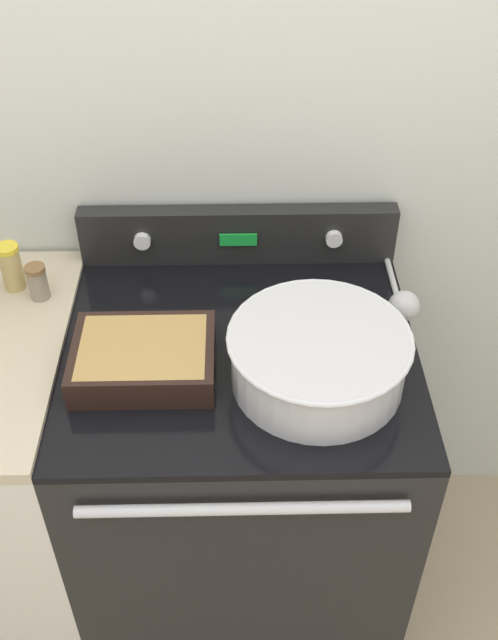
{
  "coord_description": "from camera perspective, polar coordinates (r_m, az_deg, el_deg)",
  "views": [
    {
      "loc": [
        -0.01,
        -0.85,
        2.05
      ],
      "look_at": [
        0.02,
        0.37,
        1.0
      ],
      "focal_mm": 42.0,
      "sensor_mm": 36.0,
      "label": 1
    }
  ],
  "objects": [
    {
      "name": "spice_jar_yellow_cap",
      "position": [
        1.82,
        -17.66,
        3.89
      ],
      "size": [
        0.05,
        0.05,
        0.12
      ],
      "color": "tan",
      "rests_on": "side_counter"
    },
    {
      "name": "control_panel",
      "position": [
        1.84,
        -0.83,
        6.51
      ],
      "size": [
        0.77,
        0.07,
        0.14
      ],
      "color": "black",
      "rests_on": "stove_range"
    },
    {
      "name": "casserole_dish",
      "position": [
        1.56,
        -8.04,
        -2.8
      ],
      "size": [
        0.29,
        0.22,
        0.07
      ],
      "color": "black",
      "rests_on": "stove_range"
    },
    {
      "name": "spice_jar_brown_cap",
      "position": [
        1.78,
        -15.8,
        2.81
      ],
      "size": [
        0.05,
        0.05,
        0.09
      ],
      "color": "gray",
      "rests_on": "side_counter"
    },
    {
      "name": "ladle",
      "position": [
        1.73,
        11.59,
        1.36
      ],
      "size": [
        0.07,
        0.32,
        0.07
      ],
      "color": "#B7B7B7",
      "rests_on": "stove_range"
    },
    {
      "name": "stove_range",
      "position": [
        1.98,
        -0.58,
        -12.03
      ],
      "size": [
        0.77,
        0.73,
        0.94
      ],
      "color": "black",
      "rests_on": "ground_plane"
    },
    {
      "name": "kitchen_wall",
      "position": [
        1.77,
        -0.93,
        13.98
      ],
      "size": [
        8.0,
        0.05,
        2.5
      ],
      "color": "silver",
      "rests_on": "ground_plane"
    },
    {
      "name": "mixing_bowl",
      "position": [
        1.51,
        5.32,
        -2.69
      ],
      "size": [
        0.37,
        0.37,
        0.12
      ],
      "color": "silver",
      "rests_on": "stove_range"
    }
  ]
}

